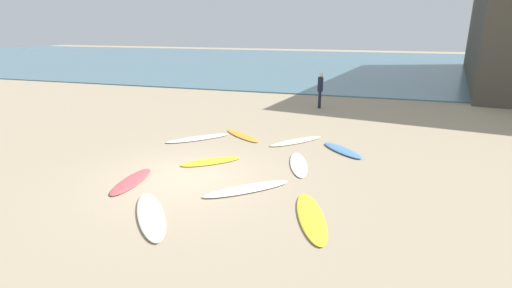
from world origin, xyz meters
The scene contains 13 objects.
ground_plane centered at (0.00, 0.00, 0.00)m, with size 120.00×120.00×0.00m, color tan.
ocean_water centered at (0.00, 34.31, 0.04)m, with size 120.00×40.00×0.08m, color slate.
surfboard_0 centered at (0.12, 1.42, 0.03)m, with size 0.60×1.97×0.06m, color yellow.
surfboard_1 centered at (0.23, -2.29, 0.04)m, with size 0.59×2.50×0.08m, color #F1E7CB.
surfboard_2 centered at (-1.35, -0.71, 0.03)m, with size 0.56×1.95×0.07m, color #D84F55.
surfboard_3 centered at (1.88, -0.28, 0.04)m, with size 0.52×2.46×0.08m, color white.
surfboard_4 centered at (0.13, 4.48, 0.03)m, with size 0.49×2.16×0.06m, color gold.
surfboard_5 centered at (-1.37, 3.66, 0.04)m, with size 0.58×2.54×0.07m, color silver.
surfboard_6 centered at (4.04, 3.74, 0.04)m, with size 0.55×1.95×0.09m, color #558ED9.
surfboard_7 centered at (2.83, 1.97, 0.03)m, with size 0.52×2.23×0.06m, color white.
surfboard_8 centered at (3.75, -1.31, 0.03)m, with size 0.59×2.45×0.07m, color yellow.
surfboard_9 centered at (2.29, 4.36, 0.04)m, with size 0.52×2.35×0.07m, color beige.
beachgoer_near centered at (2.27, 10.73, 1.03)m, with size 0.29×0.34×1.83m.
Camera 1 is at (4.78, -9.02, 4.18)m, focal length 26.64 mm.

